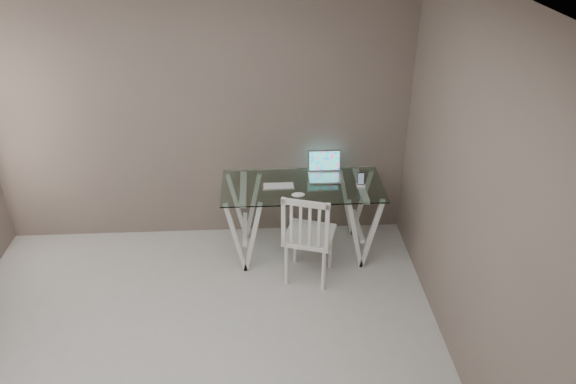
# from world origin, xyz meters

# --- Properties ---
(room) EXTENTS (4.50, 4.52, 2.71)m
(room) POSITION_xyz_m (-0.06, 0.02, 1.72)
(room) COLOR #ADAAA5
(room) RESTS_ON ground
(desk) EXTENTS (1.50, 0.70, 0.75)m
(desk) POSITION_xyz_m (0.94, 1.82, 0.38)
(desk) COLOR silver
(desk) RESTS_ON ground
(chair) EXTENTS (0.53, 0.53, 0.92)m
(chair) POSITION_xyz_m (0.96, 1.36, 0.51)
(chair) COLOR silver
(chair) RESTS_ON ground
(laptop) EXTENTS (0.32, 0.28, 0.23)m
(laptop) POSITION_xyz_m (1.18, 2.01, 0.80)
(laptop) COLOR silver
(laptop) RESTS_ON desk
(keyboard) EXTENTS (0.30, 0.13, 0.01)m
(keyboard) POSITION_xyz_m (0.72, 1.82, 0.75)
(keyboard) COLOR silver
(keyboard) RESTS_ON desk
(mouse) EXTENTS (0.12, 0.07, 0.04)m
(mouse) POSITION_xyz_m (0.89, 1.62, 0.77)
(mouse) COLOR white
(mouse) RESTS_ON desk
(phone_dock) EXTENTS (0.07, 0.07, 0.14)m
(phone_dock) POSITION_xyz_m (1.48, 1.78, 0.78)
(phone_dock) COLOR white
(phone_dock) RESTS_ON desk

